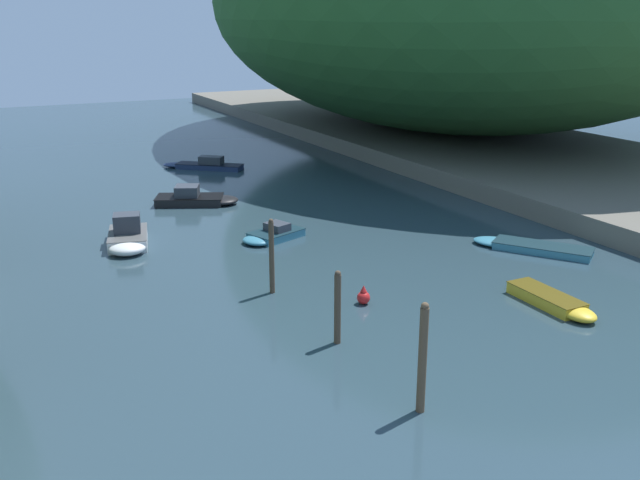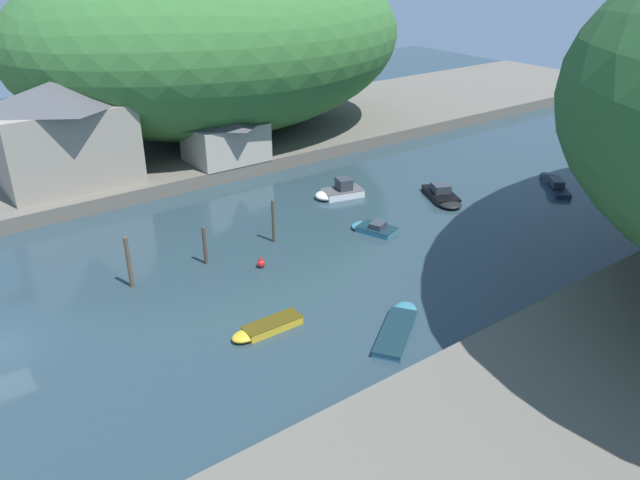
{
  "view_description": "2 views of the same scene",
  "coord_description": "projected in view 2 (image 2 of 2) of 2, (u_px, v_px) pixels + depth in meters",
  "views": [
    {
      "loc": [
        -13.75,
        -7.24,
        11.53
      ],
      "look_at": [
        0.81,
        21.54,
        1.33
      ],
      "focal_mm": 40.0,
      "sensor_mm": 36.0,
      "label": 1
    },
    {
      "loc": [
        33.02,
        -2.54,
        20.22
      ],
      "look_at": [
        1.83,
        20.46,
        1.53
      ],
      "focal_mm": 35.0,
      "sensor_mm": 36.0,
      "label": 2
    }
  ],
  "objects": [
    {
      "name": "mooring_post_nearest",
      "position": [
        129.0,
        262.0,
        39.55
      ],
      "size": [
        0.27,
        0.27,
        3.58
      ],
      "color": "brown",
      "rests_on": "water_surface"
    },
    {
      "name": "boat_yellow_tender",
      "position": [
        339.0,
        192.0,
        54.13
      ],
      "size": [
        2.87,
        4.56,
        1.63
      ],
      "rotation": [
        0.0,
        0.0,
        2.9
      ],
      "color": "white",
      "rests_on": "water_surface"
    },
    {
      "name": "waterfront_building",
      "position": [
        64.0,
        132.0,
        51.96
      ],
      "size": [
        7.4,
        11.53,
        8.85
      ],
      "color": "gray",
      "rests_on": "left_bank"
    },
    {
      "name": "channel_buoy_near",
      "position": [
        261.0,
        263.0,
        42.55
      ],
      "size": [
        0.56,
        0.56,
        0.83
      ],
      "color": "red",
      "rests_on": "water_surface"
    },
    {
      "name": "boat_open_rowboat",
      "position": [
        264.0,
        328.0,
        35.53
      ],
      "size": [
        1.28,
        4.39,
        0.51
      ],
      "rotation": [
        0.0,
        0.0,
        3.14
      ],
      "color": "gold",
      "rests_on": "water_surface"
    },
    {
      "name": "boat_near_quay",
      "position": [
        398.0,
        326.0,
        35.79
      ],
      "size": [
        4.74,
        5.82,
        0.4
      ],
      "rotation": [
        0.0,
        0.0,
        0.61
      ],
      "color": "teal",
      "rests_on": "water_surface"
    },
    {
      "name": "boathouse_shed",
      "position": [
        225.0,
        132.0,
        58.53
      ],
      "size": [
        5.96,
        7.42,
        5.14
      ],
      "color": "#B2A899",
      "rests_on": "left_bank"
    },
    {
      "name": "boat_far_upstream",
      "position": [
        554.0,
        183.0,
        56.49
      ],
      "size": [
        5.88,
        5.25,
        1.02
      ],
      "rotation": [
        0.0,
        0.0,
        0.87
      ],
      "color": "navy",
      "rests_on": "water_surface"
    },
    {
      "name": "water_surface",
      "position": [
        402.0,
        219.0,
        50.11
      ],
      "size": [
        130.0,
        130.0,
        0.0
      ],
      "primitive_type": "plane",
      "color": "#283D47",
      "rests_on": "ground"
    },
    {
      "name": "left_bank",
      "position": [
        237.0,
        136.0,
        69.1
      ],
      "size": [
        22.0,
        120.0,
        1.25
      ],
      "color": "#666056",
      "rests_on": "ground"
    },
    {
      "name": "person_on_quay",
      "position": [
        211.0,
        161.0,
        56.29
      ],
      "size": [
        0.31,
        0.42,
        1.69
      ],
      "rotation": [
        0.0,
        0.0,
        1.82
      ],
      "color": "#282D3D",
      "rests_on": "left_bank"
    },
    {
      "name": "boat_far_right_bank",
      "position": [
        443.0,
        196.0,
        53.55
      ],
      "size": [
        5.55,
        3.96,
        1.22
      ],
      "rotation": [
        0.0,
        0.0,
        4.28
      ],
      "color": "black",
      "rests_on": "water_surface"
    },
    {
      "name": "mooring_post_second",
      "position": [
        205.0,
        245.0,
        42.57
      ],
      "size": [
        0.25,
        0.25,
        2.83
      ],
      "color": "#4C3D2D",
      "rests_on": "water_surface"
    },
    {
      "name": "mooring_post_middle",
      "position": [
        273.0,
        221.0,
        45.61
      ],
      "size": [
        0.23,
        0.23,
        3.35
      ],
      "color": "#4C3D2D",
      "rests_on": "water_surface"
    },
    {
      "name": "hillside_left",
      "position": [
        215.0,
        39.0,
        64.71
      ],
      "size": [
        30.58,
        42.81,
        19.33
      ],
      "color": "#387033",
      "rests_on": "left_bank"
    },
    {
      "name": "boat_moored_right",
      "position": [
        373.0,
        228.0,
        47.85
      ],
      "size": [
        3.9,
        2.83,
        0.84
      ],
      "rotation": [
        0.0,
        0.0,
        1.93
      ],
      "color": "teal",
      "rests_on": "water_surface"
    }
  ]
}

